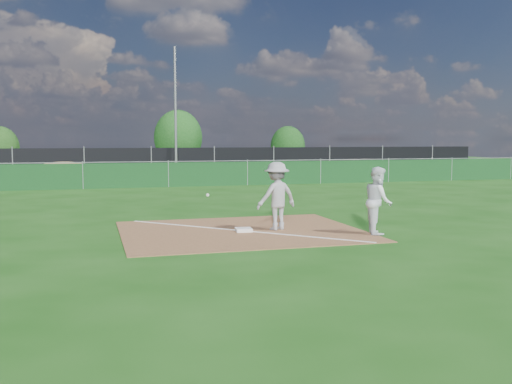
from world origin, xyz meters
TOP-DOWN VIEW (x-y plane):
  - ground at (0.00, 10.00)m, footprint 90.00×90.00m
  - infield_dirt at (0.00, 1.00)m, footprint 6.00×5.00m
  - foul_line at (0.00, 1.00)m, footprint 5.01×5.01m
  - green_fence at (0.00, 15.00)m, footprint 44.00×0.05m
  - dirt_mound at (-5.00, 18.50)m, footprint 3.38×2.60m
  - black_fence at (0.00, 23.00)m, footprint 46.00×0.04m
  - parking_lot at (0.00, 28.00)m, footprint 46.00×9.00m
  - light_pole at (1.50, 22.70)m, footprint 0.16×0.16m
  - first_base at (0.02, 0.89)m, footprint 0.43×0.43m
  - play_at_first at (0.92, 0.95)m, footprint 2.54×0.93m
  - runner at (3.13, -0.31)m, footprint 0.85×0.96m
  - car_left at (-4.65, 26.60)m, footprint 4.75×2.19m
  - car_mid at (-1.40, 26.66)m, footprint 5.23×2.58m
  - car_right at (3.40, 27.18)m, footprint 4.26×2.29m
  - tree_left at (-10.10, 33.26)m, footprint 2.78×2.78m
  - tree_mid at (3.46, 34.92)m, footprint 4.02×4.02m
  - tree_right at (12.44, 32.80)m, footprint 2.90×2.90m

SIDE VIEW (x-z plane):
  - ground at x=0.00m, z-range 0.00..0.00m
  - parking_lot at x=0.00m, z-range 0.00..0.01m
  - infield_dirt at x=0.00m, z-range 0.00..0.02m
  - foul_line at x=0.00m, z-range 0.02..0.03m
  - first_base at x=0.02m, z-range 0.02..0.10m
  - dirt_mound at x=-5.00m, z-range 0.00..1.17m
  - car_right at x=3.40m, z-range 0.01..1.18m
  - green_fence at x=0.00m, z-range 0.00..1.20m
  - car_left at x=-4.65m, z-range 0.01..1.59m
  - runner at x=3.13m, z-range 0.00..1.67m
  - car_mid at x=-1.40m, z-range 0.01..1.66m
  - play_at_first at x=0.92m, z-range 0.02..1.76m
  - black_fence at x=0.00m, z-range 0.00..1.80m
  - tree_left at x=-10.10m, z-range 0.05..3.35m
  - tree_right at x=12.44m, z-range 0.05..3.49m
  - tree_mid at x=3.46m, z-range 0.07..4.84m
  - light_pole at x=1.50m, z-range 0.00..8.00m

